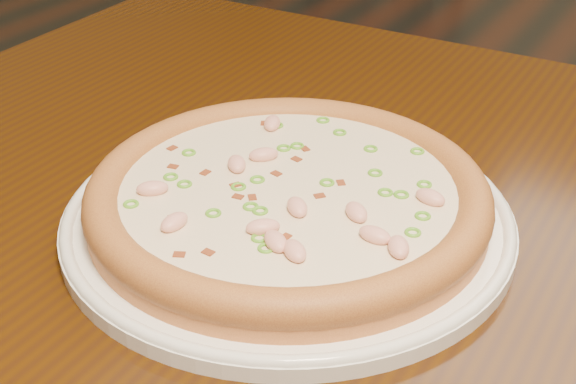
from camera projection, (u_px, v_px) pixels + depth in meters
The scene contains 3 objects.
hero_table at pixel (444, 336), 0.66m from camera, with size 1.20×0.80×0.75m.
plate at pixel (288, 216), 0.62m from camera, with size 0.35×0.35×0.02m.
pizza at pixel (288, 195), 0.61m from camera, with size 0.31×0.31×0.03m.
Camera 1 is at (-0.05, -0.85, 1.09)m, focal length 50.00 mm.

